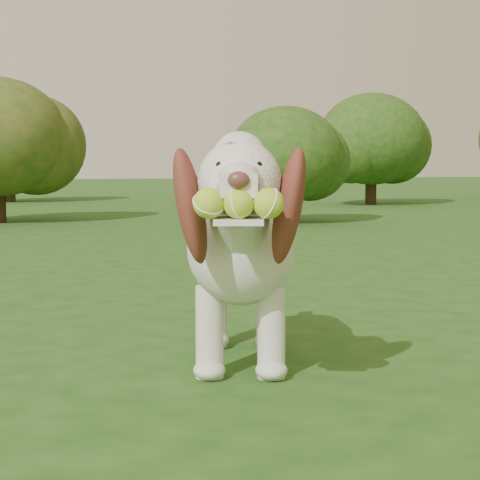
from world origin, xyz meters
name	(u,v)px	position (x,y,z in m)	size (l,w,h in m)	color
ground	(248,349)	(0.00, 0.00, 0.00)	(80.00, 80.00, 0.00)	#1C4814
dog	(241,246)	(-0.12, -0.29, 0.47)	(0.73, 1.33, 0.88)	silver
shrub_i	(9,141)	(-0.61, 14.03, 1.26)	(2.07, 2.07, 2.14)	#382314
shrub_f	(372,139)	(5.98, 10.79, 1.25)	(2.06, 2.06, 2.13)	#382314
shrub_c	(286,154)	(2.70, 6.73, 0.90)	(1.48, 1.48, 1.54)	#382314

